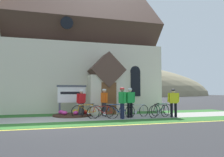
# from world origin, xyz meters

# --- Properties ---
(ground) EXTENTS (140.00, 140.00, 0.00)m
(ground) POSITION_xyz_m (0.00, 4.00, 0.00)
(ground) COLOR #2B2B2D
(sidewalk_slab) EXTENTS (32.00, 2.47, 0.01)m
(sidewalk_slab) POSITION_xyz_m (1.18, 1.58, 0.01)
(sidewalk_slab) COLOR #99968E
(sidewalk_slab) RESTS_ON ground
(grass_verge) EXTENTS (32.00, 1.62, 0.01)m
(grass_verge) POSITION_xyz_m (1.18, -0.46, 0.00)
(grass_verge) COLOR #2D6628
(grass_verge) RESTS_ON ground
(church_lawn) EXTENTS (24.00, 1.81, 0.01)m
(church_lawn) POSITION_xyz_m (1.18, 3.72, 0.00)
(church_lawn) COLOR #2D6628
(church_lawn) RESTS_ON ground
(curb_paint_stripe) EXTENTS (28.00, 0.16, 0.01)m
(curb_paint_stripe) POSITION_xyz_m (1.18, -1.42, 0.00)
(curb_paint_stripe) COLOR yellow
(curb_paint_stripe) RESTS_ON ground
(church_building) EXTENTS (15.25, 11.45, 13.17)m
(church_building) POSITION_xyz_m (0.79, 9.16, 4.85)
(church_building) COLOR beige
(church_building) RESTS_ON ground
(church_sign) EXTENTS (1.88, 0.12, 1.91)m
(church_sign) POSITION_xyz_m (1.47, 3.39, 1.26)
(church_sign) COLOR #474C56
(church_sign) RESTS_ON ground
(flower_bed) EXTENTS (2.35, 2.35, 0.34)m
(flower_bed) POSITION_xyz_m (1.47, 2.87, 0.09)
(flower_bed) COLOR #382319
(flower_bed) RESTS_ON ground
(bicycle_yellow) EXTENTS (1.73, 0.41, 0.77)m
(bicycle_yellow) POSITION_xyz_m (2.97, 1.06, 0.36)
(bicycle_yellow) COLOR black
(bicycle_yellow) RESTS_ON ground
(bicycle_silver) EXTENTS (1.68, 0.51, 0.80)m
(bicycle_silver) POSITION_xyz_m (6.88, 1.61, 0.37)
(bicycle_silver) COLOR black
(bicycle_silver) RESTS_ON ground
(bicycle_blue) EXTENTS (1.70, 0.61, 0.78)m
(bicycle_blue) POSITION_xyz_m (5.08, 1.26, 0.37)
(bicycle_blue) COLOR black
(bicycle_blue) RESTS_ON ground
(bicycle_white) EXTENTS (1.71, 0.39, 0.81)m
(bicycle_white) POSITION_xyz_m (3.94, 1.58, 0.38)
(bicycle_white) COLOR black
(bicycle_white) RESTS_ON ground
(bicycle_green) EXTENTS (1.64, 0.65, 0.81)m
(bicycle_green) POSITION_xyz_m (6.29, 0.80, 0.37)
(bicycle_green) COLOR black
(bicycle_green) RESTS_ON ground
(bicycle_red) EXTENTS (1.75, 0.24, 0.82)m
(bicycle_red) POSITION_xyz_m (2.19, 1.73, 0.38)
(bicycle_red) COLOR black
(bicycle_red) RESTS_ON ground
(cyclist_in_white_jersey) EXTENTS (0.60, 0.37, 1.65)m
(cyclist_in_white_jersey) POSITION_xyz_m (7.09, 0.56, 0.97)
(cyclist_in_white_jersey) COLOR black
(cyclist_in_white_jersey) RESTS_ON ground
(cyclist_in_yellow_jersey) EXTENTS (0.58, 0.44, 1.61)m
(cyclist_in_yellow_jersey) POSITION_xyz_m (1.94, 2.36, 0.93)
(cyclist_in_yellow_jersey) COLOR #2D2D33
(cyclist_in_yellow_jersey) RESTS_ON ground
(cyclist_in_blue_jersey) EXTENTS (0.32, 0.75, 1.72)m
(cyclist_in_blue_jersey) POSITION_xyz_m (3.98, 0.68, 1.02)
(cyclist_in_blue_jersey) COLOR #191E38
(cyclist_in_blue_jersey) RESTS_ON ground
(cyclist_in_orange_jersey) EXTENTS (0.35, 0.72, 1.67)m
(cyclist_in_orange_jersey) POSITION_xyz_m (3.33, 2.20, 0.97)
(cyclist_in_orange_jersey) COLOR #2D2D33
(cyclist_in_orange_jersey) RESTS_ON ground
(cyclist_in_green_jersey) EXTENTS (0.66, 0.34, 1.71)m
(cyclist_in_green_jersey) POSITION_xyz_m (4.57, 1.05, 1.00)
(cyclist_in_green_jersey) COLOR black
(cyclist_in_green_jersey) RESTS_ON ground
(roadside_conifer) EXTENTS (3.53, 3.53, 6.53)m
(roadside_conifer) POSITION_xyz_m (7.27, 8.08, 4.41)
(roadside_conifer) COLOR #3D2D1E
(roadside_conifer) RESTS_ON ground
(distant_hill) EXTENTS (108.15, 52.37, 24.42)m
(distant_hill) POSITION_xyz_m (5.22, 65.13, 0.00)
(distant_hill) COLOR #847A5B
(distant_hill) RESTS_ON ground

